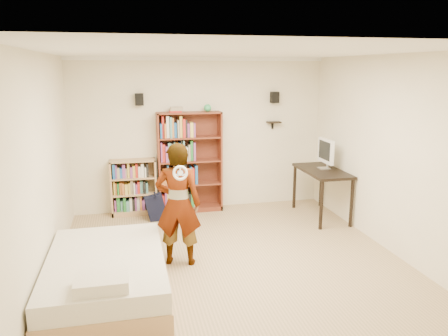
# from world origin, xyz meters

# --- Properties ---
(ground) EXTENTS (4.50, 5.00, 0.01)m
(ground) POSITION_xyz_m (0.00, 0.00, 0.00)
(ground) COLOR tan
(ground) RESTS_ON ground
(room_shell) EXTENTS (4.52, 5.02, 2.71)m
(room_shell) POSITION_xyz_m (0.00, 0.00, 1.76)
(room_shell) COLOR white
(room_shell) RESTS_ON ground
(crown_molding) EXTENTS (4.50, 5.00, 0.06)m
(crown_molding) POSITION_xyz_m (0.00, 0.00, 2.67)
(crown_molding) COLOR white
(crown_molding) RESTS_ON room_shell
(speaker_left) EXTENTS (0.14, 0.12, 0.20)m
(speaker_left) POSITION_xyz_m (-1.05, 2.40, 2.00)
(speaker_left) COLOR black
(speaker_left) RESTS_ON room_shell
(speaker_right) EXTENTS (0.14, 0.12, 0.20)m
(speaker_right) POSITION_xyz_m (1.35, 2.40, 2.00)
(speaker_right) COLOR black
(speaker_right) RESTS_ON room_shell
(wall_shelf) EXTENTS (0.25, 0.16, 0.02)m
(wall_shelf) POSITION_xyz_m (1.35, 2.41, 1.55)
(wall_shelf) COLOR black
(wall_shelf) RESTS_ON room_shell
(tall_bookshelf) EXTENTS (1.12, 0.33, 1.78)m
(tall_bookshelf) POSITION_xyz_m (-0.22, 2.34, 0.89)
(tall_bookshelf) COLOR brown
(tall_bookshelf) RESTS_ON ground
(low_bookshelf) EXTENTS (0.78, 0.29, 0.98)m
(low_bookshelf) POSITION_xyz_m (-1.21, 2.35, 0.49)
(low_bookshelf) COLOR tan
(low_bookshelf) RESTS_ON ground
(computer_desk) EXTENTS (0.61, 1.23, 0.84)m
(computer_desk) POSITION_xyz_m (1.92, 1.50, 0.42)
(computer_desk) COLOR black
(computer_desk) RESTS_ON ground
(imac) EXTENTS (0.10, 0.51, 0.51)m
(imac) POSITION_xyz_m (1.98, 1.57, 1.09)
(imac) COLOR white
(imac) RESTS_ON computer_desk
(daybed) EXTENTS (1.29, 1.99, 0.59)m
(daybed) POSITION_xyz_m (-1.58, -0.47, 0.29)
(daybed) COLOR silver
(daybed) RESTS_ON ground
(person) EXTENTS (0.67, 0.53, 1.61)m
(person) POSITION_xyz_m (-0.68, 0.20, 0.80)
(person) COLOR black
(person) RESTS_ON ground
(wii_wheel) EXTENTS (0.18, 0.07, 0.19)m
(wii_wheel) POSITION_xyz_m (-0.68, -0.10, 1.29)
(wii_wheel) COLOR white
(wii_wheel) RESTS_ON person
(navy_bag) EXTENTS (0.35, 0.24, 0.46)m
(navy_bag) POSITION_xyz_m (-0.87, 1.95, 0.23)
(navy_bag) COLOR black
(navy_bag) RESTS_ON ground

